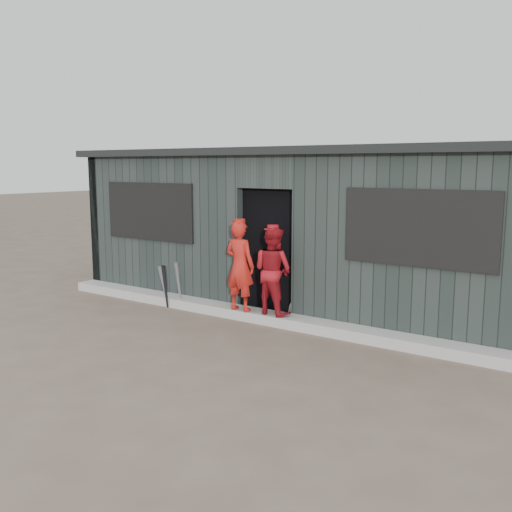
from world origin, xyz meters
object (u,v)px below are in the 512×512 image
Objects in this scene: bat_left at (164,285)px; bat_right at (165,287)px; bat_mid at (179,285)px; player_red_right at (273,271)px; dugout at (312,227)px; player_red_left at (240,266)px; player_grey_back at (302,279)px.

bat_right is (0.19, -0.16, 0.03)m from bat_left.
bat_mid is 0.22m from bat_right.
bat_mid is (0.33, 0.00, 0.05)m from bat_left.
bat_left is 0.88× the size of bat_mid.
dugout reaches higher than player_red_right.
player_red_left is 0.98m from player_grey_back.
player_grey_back is (2.16, 0.76, 0.24)m from bat_right.
bat_left is at bearing -135.96° from dugout.
dugout is at bearing 49.49° from bat_right.
bat_mid is 1.85m from player_red_right.
player_grey_back reaches higher than bat_left.
player_red_left is at bearing -1.01° from bat_mid.
player_red_left is (1.43, 0.14, 0.47)m from bat_right.
player_red_left is (1.61, -0.02, 0.50)m from bat_left.
dugout is at bearing 49.66° from bat_mid.
bat_right is at bearing -132.27° from bat_mid.
player_red_right is at bearing 2.64° from bat_left.
bat_left is 0.56× the size of player_grey_back.
bat_right is at bearing 15.36° from player_red_right.
bat_left is 0.50× the size of player_red_left.
bat_mid is 1.06× the size of bat_right.
dugout is (-0.50, 1.18, 0.67)m from player_grey_back.
player_red_left is (1.28, -0.02, 0.45)m from bat_mid.
player_red_left reaches higher than bat_right.
player_red_left reaches higher than bat_left.
bat_right is 2.71m from dugout.
player_red_right is (1.80, 0.09, 0.41)m from bat_mid.
bat_right is at bearing -130.51° from dugout.
bat_right is at bearing 6.49° from player_red_left.
player_red_left is 1.87m from dugout.
player_red_right reaches higher than player_grey_back.
bat_mid is 0.60× the size of player_red_right.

